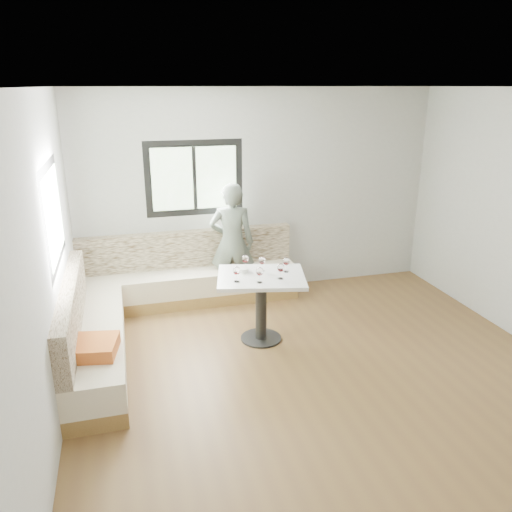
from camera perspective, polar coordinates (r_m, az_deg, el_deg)
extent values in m
cube|color=brown|center=(5.27, 7.97, -13.58)|extent=(5.00, 5.00, 0.01)
cube|color=white|center=(4.45, 9.68, 18.49)|extent=(5.00, 5.00, 0.01)
cube|color=#B7B7B2|center=(6.95, 0.44, 7.20)|extent=(5.00, 0.01, 2.80)
cube|color=#B7B7B2|center=(4.34, -23.09, -1.66)|extent=(0.01, 5.00, 2.80)
cube|color=black|center=(6.71, -7.04, 8.81)|extent=(1.30, 0.02, 1.00)
cube|color=black|center=(5.13, -22.16, 4.40)|extent=(0.02, 1.30, 1.00)
cube|color=olive|center=(6.89, -7.43, -4.61)|extent=(2.90, 0.55, 0.16)
cube|color=beige|center=(6.81, -7.51, -2.88)|extent=(2.90, 0.55, 0.29)
cube|color=beige|center=(6.87, -7.89, 0.81)|extent=(2.90, 0.14, 0.50)
cube|color=olive|center=(5.61, -17.50, -11.24)|extent=(0.55, 2.25, 0.16)
cube|color=beige|center=(5.50, -17.74, -9.21)|extent=(0.55, 2.25, 0.29)
cube|color=beige|center=(5.35, -20.35, -5.61)|extent=(0.14, 2.25, 0.50)
cube|color=#C04926|center=(4.93, -18.09, -9.90)|extent=(0.49, 0.49, 0.13)
cylinder|color=black|center=(5.92, 0.57, -9.35)|extent=(0.47, 0.47, 0.02)
cylinder|color=black|center=(5.75, 0.58, -6.14)|extent=(0.13, 0.13, 0.75)
cube|color=silver|center=(5.60, 0.60, -2.45)|extent=(1.11, 0.95, 0.04)
imported|color=#596359|center=(6.69, -2.75, 1.52)|extent=(0.67, 0.52, 1.63)
cylinder|color=white|center=(5.69, -1.47, -1.61)|extent=(0.11, 0.11, 0.04)
sphere|color=black|center=(5.70, -1.33, -1.44)|extent=(0.02, 0.02, 0.02)
sphere|color=black|center=(5.69, -1.62, -1.48)|extent=(0.02, 0.02, 0.02)
sphere|color=black|center=(5.67, -1.41, -1.55)|extent=(0.02, 0.02, 0.02)
cylinder|color=white|center=(5.42, -2.22, -2.93)|extent=(0.06, 0.06, 0.01)
cylinder|color=white|center=(5.40, -2.22, -2.53)|extent=(0.01, 0.01, 0.08)
ellipsoid|color=white|center=(5.37, -2.23, -1.69)|extent=(0.08, 0.08, 0.09)
cylinder|color=#4B080A|center=(5.38, -2.23, -1.92)|extent=(0.05, 0.05, 0.02)
cylinder|color=white|center=(5.39, 0.42, -3.02)|extent=(0.06, 0.06, 0.01)
cylinder|color=white|center=(5.38, 0.42, -2.62)|extent=(0.01, 0.01, 0.08)
ellipsoid|color=white|center=(5.35, 0.42, -1.77)|extent=(0.08, 0.08, 0.09)
cylinder|color=#4B080A|center=(5.36, 0.42, -2.00)|extent=(0.05, 0.05, 0.02)
cylinder|color=white|center=(5.51, 2.83, -2.57)|extent=(0.06, 0.06, 0.01)
cylinder|color=white|center=(5.49, 2.83, -2.18)|extent=(0.01, 0.01, 0.08)
ellipsoid|color=white|center=(5.46, 2.85, -1.34)|extent=(0.08, 0.08, 0.09)
cylinder|color=#4B080A|center=(5.47, 2.84, -1.57)|extent=(0.05, 0.05, 0.02)
cylinder|color=white|center=(5.72, 0.70, -1.71)|extent=(0.06, 0.06, 0.01)
cylinder|color=white|center=(5.71, 0.70, -1.33)|extent=(0.01, 0.01, 0.08)
ellipsoid|color=white|center=(5.68, 0.71, -0.52)|extent=(0.08, 0.08, 0.09)
cylinder|color=#4B080A|center=(5.68, 0.71, -0.74)|extent=(0.05, 0.05, 0.02)
cylinder|color=white|center=(5.71, 3.46, -1.79)|extent=(0.06, 0.06, 0.01)
cylinder|color=white|center=(5.69, 3.47, -1.41)|extent=(0.01, 0.01, 0.08)
ellipsoid|color=white|center=(5.66, 3.48, -0.61)|extent=(0.08, 0.08, 0.09)
cylinder|color=#4B080A|center=(5.67, 3.48, -0.83)|extent=(0.05, 0.05, 0.02)
cylinder|color=white|center=(5.77, -1.21, -1.51)|extent=(0.06, 0.06, 0.01)
cylinder|color=white|center=(5.76, -1.21, -1.13)|extent=(0.01, 0.01, 0.08)
ellipsoid|color=white|center=(5.73, -1.22, -0.33)|extent=(0.08, 0.08, 0.09)
cylinder|color=#4B080A|center=(5.74, -1.22, -0.55)|extent=(0.05, 0.05, 0.02)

